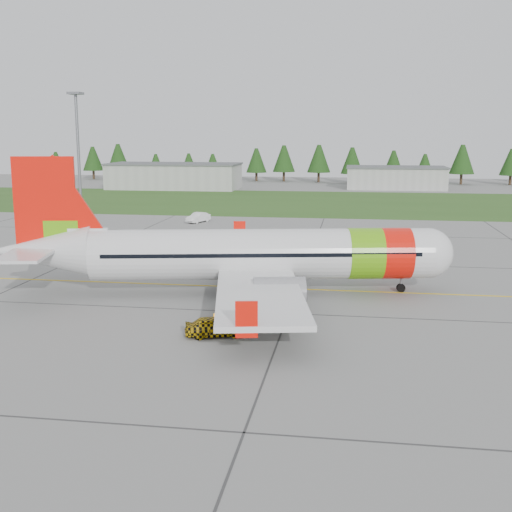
# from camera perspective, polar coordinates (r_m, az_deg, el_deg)

# --- Properties ---
(ground) EXTENTS (320.00, 320.00, 0.00)m
(ground) POSITION_cam_1_polar(r_m,az_deg,el_deg) (50.81, -8.42, -4.63)
(ground) COLOR gray
(ground) RESTS_ON ground
(aircraft) EXTENTS (38.13, 35.64, 11.64)m
(aircraft) POSITION_cam_1_polar(r_m,az_deg,el_deg) (54.30, -0.51, 0.11)
(aircraft) COLOR silver
(aircraft) RESTS_ON ground
(follow_me_car) EXTENTS (1.79, 1.95, 4.03)m
(follow_me_car) POSITION_cam_1_polar(r_m,az_deg,el_deg) (43.06, -3.70, -4.57)
(follow_me_car) COLOR #E3B50C
(follow_me_car) RESTS_ON ground
(service_van) EXTENTS (2.07, 2.02, 4.61)m
(service_van) POSITION_cam_1_polar(r_m,az_deg,el_deg) (99.64, -5.19, 4.31)
(service_van) COLOR white
(service_van) RESTS_ON ground
(grass_strip) EXTENTS (320.00, 50.00, 0.03)m
(grass_strip) POSITION_cam_1_polar(r_m,az_deg,el_deg) (130.30, 2.18, 4.84)
(grass_strip) COLOR #30561E
(grass_strip) RESTS_ON ground
(taxi_guideline) EXTENTS (120.00, 0.25, 0.02)m
(taxi_guideline) POSITION_cam_1_polar(r_m,az_deg,el_deg) (58.26, -6.13, -2.58)
(taxi_guideline) COLOR gold
(taxi_guideline) RESTS_ON ground
(hangar_west) EXTENTS (32.00, 14.00, 6.00)m
(hangar_west) POSITION_cam_1_polar(r_m,az_deg,el_deg) (163.35, -7.26, 7.01)
(hangar_west) COLOR #A8A8A3
(hangar_west) RESTS_ON ground
(hangar_east) EXTENTS (24.00, 12.00, 5.20)m
(hangar_east) POSITION_cam_1_polar(r_m,az_deg,el_deg) (165.46, 12.33, 6.76)
(hangar_east) COLOR #A8A8A3
(hangar_east) RESTS_ON ground
(floodlight_mast) EXTENTS (0.50, 0.50, 20.00)m
(floodlight_mast) POSITION_cam_1_polar(r_m,az_deg,el_deg) (114.75, -15.50, 8.67)
(floodlight_mast) COLOR slate
(floodlight_mast) RESTS_ON ground
(treeline) EXTENTS (160.00, 8.00, 10.00)m
(treeline) POSITION_cam_1_polar(r_m,az_deg,el_deg) (185.56, 4.18, 8.12)
(treeline) COLOR #1C3F14
(treeline) RESTS_ON ground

